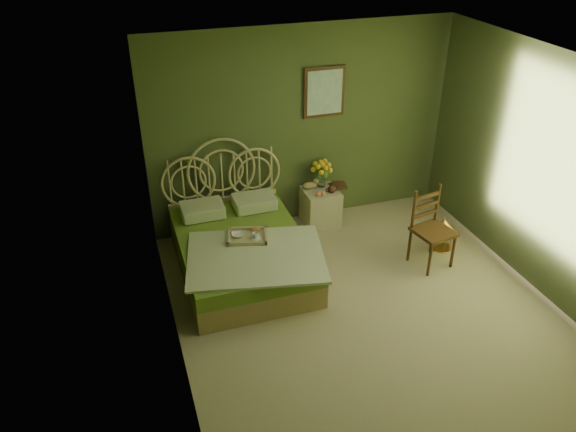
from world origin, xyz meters
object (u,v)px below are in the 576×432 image
object	(u,v)px
nightstand	(321,200)
chair	(431,223)
bed	(241,249)
birdcage	(443,234)

from	to	relation	value
nightstand	chair	world-z (taller)	chair
nightstand	chair	bearing A→B (deg)	-53.82
bed	chair	xyz separation A→B (m)	(2.19, -0.52, 0.24)
nightstand	birdcage	xyz separation A→B (m)	(1.23, -1.06, -0.15)
bed	birdcage	bearing A→B (deg)	-7.56
bed	chair	bearing A→B (deg)	-13.31
chair	birdcage	xyz separation A→B (m)	(0.33, 0.18, -0.33)
bed	birdcage	size ratio (longest dim) A/B	5.24
bed	chair	distance (m)	2.26
bed	nightstand	distance (m)	1.47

